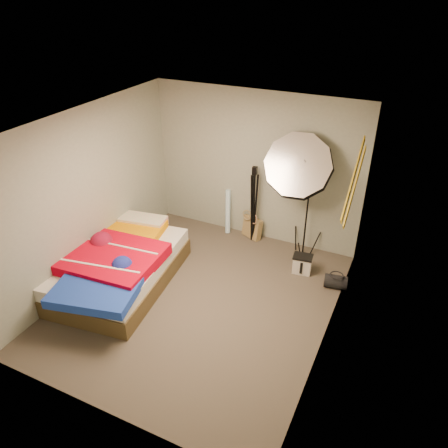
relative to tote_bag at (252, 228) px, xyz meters
The scene contains 15 objects.
floor 1.91m from the tote_bag, 90.66° to the right, with size 4.00×4.00×0.00m, color brown.
ceiling 3.00m from the tote_bag, 90.66° to the right, with size 4.00×4.00×0.00m, color silver.
wall_back 1.07m from the tote_bag, 102.43° to the left, with size 3.50×3.50×0.00m, color gray.
wall_front 4.04m from the tote_bag, 90.32° to the right, with size 3.50×3.50×0.00m, color gray.
wall_left 2.81m from the tote_bag, 133.00° to the right, with size 4.00×4.00×0.00m, color gray.
wall_right 2.78m from the tote_bag, 47.71° to the right, with size 4.00×4.00×0.00m, color gray.
tote_bag is the anchor object (origin of this frame).
wrapping_roll 0.51m from the tote_bag, behind, with size 0.09×0.09×0.78m, color #6EB3DE.
camera_case 1.25m from the tote_bag, 30.33° to the right, with size 0.27×0.19×0.27m, color beige.
duffel_bag 1.81m from the tote_bag, 25.75° to the right, with size 0.20×0.20×0.32m, color black.
wall_stripe_upper 2.78m from the tote_bag, 37.28° to the right, with size 0.02×1.10×0.10m, color gold.
wall_stripe_lower 2.54m from the tote_bag, 31.58° to the right, with size 0.02×1.10×0.10m, color gold.
bed 2.42m from the tote_bag, 122.75° to the right, with size 1.78×2.41×0.62m.
photo_umbrella 1.58m from the tote_bag, 17.45° to the right, with size 1.21×0.84×2.14m.
camera_tripod 0.59m from the tote_bag, 65.30° to the right, with size 0.08×0.08×1.34m.
Camera 1 is at (2.35, -4.15, 3.99)m, focal length 35.00 mm.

